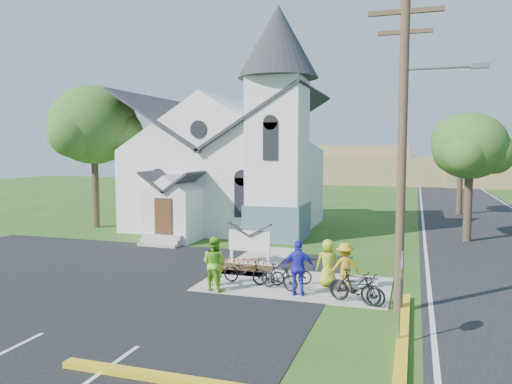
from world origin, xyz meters
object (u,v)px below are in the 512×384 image
(cyclist_4, at_px, (328,263))
(bike_4, at_px, (358,288))
(bike_1, at_px, (279,277))
(stop_sign, at_px, (401,277))
(bike_3, at_px, (355,286))
(cyclist_3, at_px, (345,267))
(cyclist_0, at_px, (215,263))
(bike_0, at_px, (245,271))
(cyclist_2, at_px, (299,268))
(church_sign, at_px, (250,241))
(cyclist_1, at_px, (214,263))
(utility_pole, at_px, (404,139))
(bike_2, at_px, (291,274))

(cyclist_4, distance_m, bike_4, 2.18)
(bike_1, xyz_separation_m, cyclist_4, (1.59, 0.97, 0.41))
(stop_sign, bearing_deg, bike_3, 116.92)
(cyclist_3, relative_size, bike_3, 0.94)
(cyclist_0, relative_size, bike_0, 0.92)
(cyclist_0, distance_m, cyclist_2, 3.24)
(church_sign, bearing_deg, cyclist_2, -52.50)
(cyclist_0, height_order, bike_3, cyclist_0)
(stop_sign, relative_size, bike_4, 1.29)
(stop_sign, xyz_separation_m, bike_3, (-1.52, 3.00, -1.18))
(bike_3, height_order, bike_4, bike_3)
(church_sign, distance_m, cyclist_1, 4.40)
(church_sign, xyz_separation_m, cyclist_1, (0.14, -4.40, -0.01))
(utility_pole, height_order, bike_0, utility_pole)
(cyclist_1, bearing_deg, bike_1, -147.18)
(stop_sign, xyz_separation_m, bike_2, (-4.03, 4.47, -1.32))
(utility_pole, bearing_deg, bike_0, 165.28)
(utility_pole, bearing_deg, bike_2, 155.85)
(bike_1, xyz_separation_m, bike_2, (0.27, 0.71, -0.05))
(bike_0, height_order, bike_1, bike_0)
(utility_pole, distance_m, cyclist_2, 5.58)
(cyclist_2, xyz_separation_m, cyclist_4, (0.77, 1.45, -0.09))
(bike_1, bearing_deg, utility_pole, -87.44)
(church_sign, distance_m, cyclist_0, 3.82)
(cyclist_2, bearing_deg, bike_0, -26.53)
(utility_pole, distance_m, bike_3, 5.02)
(utility_pole, relative_size, stop_sign, 4.03)
(cyclist_1, bearing_deg, stop_sign, 168.90)
(bike_1, distance_m, bike_3, 2.87)
(cyclist_0, xyz_separation_m, cyclist_1, (0.20, -0.58, 0.15))
(utility_pole, relative_size, bike_4, 5.21)
(bike_3, bearing_deg, cyclist_0, 101.57)
(cyclist_1, distance_m, bike_1, 2.39)
(stop_sign, relative_size, bike_0, 1.38)
(utility_pole, xyz_separation_m, bike_1, (-4.22, 1.06, -4.89))
(stop_sign, distance_m, bike_3, 3.56)
(cyclist_1, relative_size, bike_4, 1.01)
(cyclist_3, height_order, cyclist_4, cyclist_4)
(bike_1, xyz_separation_m, cyclist_2, (0.82, -0.48, 0.50))
(bike_2, relative_size, cyclist_3, 0.90)
(church_sign, bearing_deg, bike_2, -48.29)
(bike_4, bearing_deg, bike_1, 92.66)
(stop_sign, xyz_separation_m, bike_0, (-5.73, 4.19, -1.26))
(cyclist_0, distance_m, bike_1, 2.44)
(cyclist_1, relative_size, bike_1, 1.26)
(bike_0, xyz_separation_m, bike_1, (1.43, -0.42, -0.01))
(stop_sign, xyz_separation_m, bike_4, (-1.43, 3.00, -1.23))
(bike_1, relative_size, bike_3, 0.83)
(cyclist_0, relative_size, cyclist_2, 0.85)
(church_sign, height_order, bike_0, church_sign)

